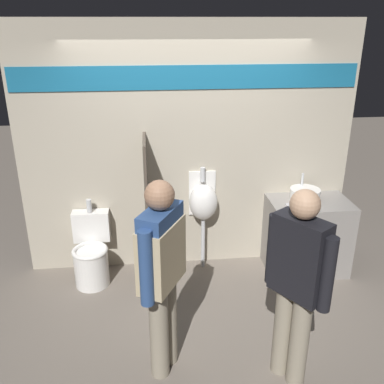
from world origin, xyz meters
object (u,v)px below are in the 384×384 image
at_px(cell_phone, 290,206).
at_px(toilet, 91,255).
at_px(sink_basin, 305,194).
at_px(person_with_lanyard, 297,281).
at_px(urinal_near_counter, 203,202).
at_px(person_in_vest, 162,267).

bearing_deg(cell_phone, toilet, 177.00).
xyz_separation_m(sink_basin, person_with_lanyard, (-0.64, -1.61, -0.01)).
bearing_deg(cell_phone, urinal_near_counter, 162.42).
xyz_separation_m(sink_basin, cell_phone, (-0.21, -0.17, -0.06)).
relative_size(sink_basin, person_in_vest, 0.20).
bearing_deg(person_with_lanyard, sink_basin, -56.73).
distance_m(sink_basin, person_with_lanyard, 1.73).
distance_m(sink_basin, urinal_near_counter, 1.12).
relative_size(sink_basin, cell_phone, 2.34).
distance_m(cell_phone, urinal_near_counter, 0.94).
distance_m(urinal_near_counter, toilet, 1.34).
bearing_deg(person_with_lanyard, urinal_near_counter, -19.78).
bearing_deg(urinal_near_counter, sink_basin, -5.70).
bearing_deg(urinal_near_counter, toilet, -172.11).
xyz_separation_m(cell_phone, toilet, (-2.13, 0.11, -0.53)).
relative_size(urinal_near_counter, toilet, 1.33).
xyz_separation_m(urinal_near_counter, person_with_lanyard, (0.47, -1.72, 0.09)).
xyz_separation_m(sink_basin, urinal_near_counter, (-1.11, 0.11, -0.09)).
xyz_separation_m(person_in_vest, person_with_lanyard, (0.98, -0.20, -0.06)).
bearing_deg(person_in_vest, sink_basin, -20.74).
height_order(urinal_near_counter, person_in_vest, person_in_vest).
bearing_deg(urinal_near_counter, person_in_vest, -108.64).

